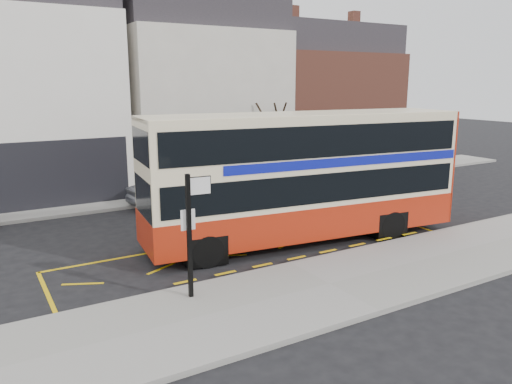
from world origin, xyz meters
TOP-DOWN VIEW (x-y plane):
  - ground at (0.00, 0.00)m, footprint 120.00×120.00m
  - pavement at (0.00, -2.30)m, footprint 40.00×4.00m
  - kerb at (0.00, -0.38)m, footprint 40.00×0.15m
  - far_pavement at (0.00, 11.00)m, footprint 50.00×3.00m
  - road_markings at (0.00, 1.60)m, footprint 14.00×3.40m
  - terrace_left at (-5.50, 14.99)m, footprint 8.00×8.01m
  - terrace_green_shop at (3.50, 14.99)m, footprint 9.00×8.01m
  - terrace_right at (12.50, 14.99)m, footprint 9.00×8.01m
  - double_decker_bus at (2.00, 1.70)m, footprint 11.94×4.00m
  - bus_stop_post at (-3.68, -1.09)m, footprint 0.82×0.16m
  - car_grey at (-0.20, 9.36)m, footprint 4.32×2.07m
  - car_white at (8.98, 8.87)m, footprint 4.57×2.73m
  - street_tree_right at (6.24, 11.03)m, footprint 2.75×2.75m

SIDE VIEW (x-z plane):
  - ground at x=0.00m, z-range 0.00..0.00m
  - road_markings at x=0.00m, z-range 0.00..0.01m
  - pavement at x=0.00m, z-range 0.00..0.15m
  - kerb at x=0.00m, z-range 0.00..0.15m
  - far_pavement at x=0.00m, z-range 0.00..0.15m
  - car_white at x=8.98m, z-range 0.00..1.24m
  - car_grey at x=-0.20m, z-range 0.00..1.37m
  - bus_stop_post at x=-3.68m, z-range 0.46..3.79m
  - double_decker_bus at x=2.00m, z-range 0.12..4.80m
  - street_tree_right at x=6.24m, z-range 1.08..7.02m
  - terrace_right at x=12.50m, z-range -0.58..9.72m
  - terrace_green_shop at x=3.50m, z-range -0.58..10.72m
  - terrace_left at x=-5.50m, z-range -0.58..11.22m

